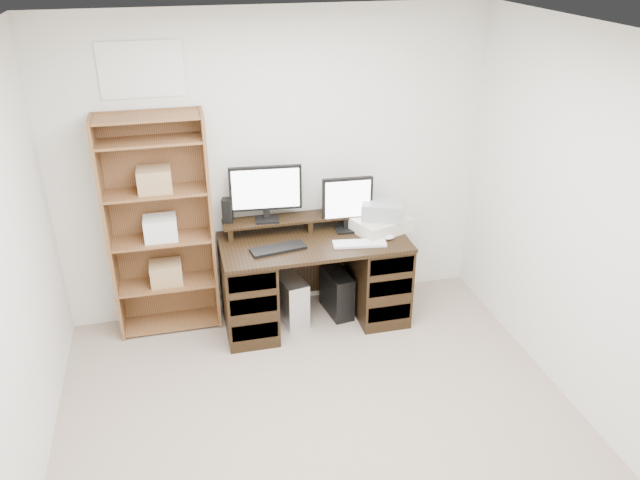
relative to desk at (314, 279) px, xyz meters
name	(u,v)px	position (x,y,z in m)	size (l,w,h in m)	color
room	(341,294)	(-0.24, -1.64, 0.86)	(3.54, 4.04, 2.54)	tan
desk	(314,279)	(0.00, 0.00, 0.00)	(1.50, 0.70, 0.75)	black
riser_shelf	(308,219)	(0.00, 0.21, 0.45)	(1.40, 0.22, 0.12)	black
monitor_wide	(266,190)	(-0.34, 0.21, 0.74)	(0.58, 0.16, 0.46)	black
monitor_small	(347,202)	(0.31, 0.12, 0.61)	(0.42, 0.16, 0.45)	black
speaker	(227,210)	(-0.65, 0.25, 0.58)	(0.08, 0.08, 0.20)	black
keyboard_black	(278,249)	(-0.31, -0.11, 0.37)	(0.43, 0.14, 0.02)	black
keyboard_white	(360,244)	(0.33, -0.17, 0.37)	(0.42, 0.13, 0.02)	silver
mouse	(389,237)	(0.59, -0.14, 0.38)	(0.09, 0.06, 0.04)	silver
printer	(381,224)	(0.58, 0.04, 0.42)	(0.44, 0.33, 0.11)	beige
basket	(382,210)	(0.58, 0.04, 0.54)	(0.32, 0.23, 0.14)	gray
tower_silver	(291,298)	(-0.19, 0.04, -0.19)	(0.18, 0.40, 0.40)	silver
tower_black	(337,292)	(0.21, 0.06, -0.19)	(0.22, 0.41, 0.39)	black
bookshelf	(160,225)	(-1.18, 0.21, 0.53)	(0.80, 0.30, 1.80)	brown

